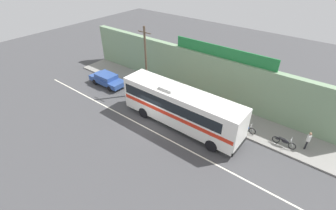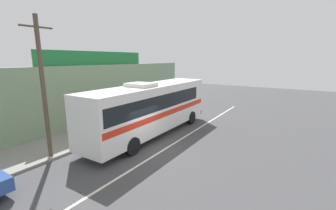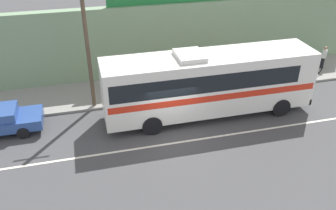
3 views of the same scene
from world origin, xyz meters
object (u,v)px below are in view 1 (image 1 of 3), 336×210
(parked_car, at_px, (107,79))
(motorcycle_purple, at_px, (245,127))
(pedestrian_near_shop, at_px, (308,139))
(utility_pole, at_px, (146,61))
(intercity_bus, at_px, (180,106))
(pedestrian_by_curb, at_px, (218,105))
(motorcycle_green, at_px, (284,142))

(parked_car, xyz_separation_m, motorcycle_purple, (16.28, 1.71, -0.17))
(pedestrian_near_shop, bearing_deg, utility_pole, -175.52)
(motorcycle_purple, distance_m, pedestrian_near_shop, 4.85)
(intercity_bus, xyz_separation_m, pedestrian_near_shop, (9.87, 3.58, -0.98))
(parked_car, bearing_deg, utility_pole, 15.45)
(intercity_bus, bearing_deg, parked_car, 175.23)
(parked_car, xyz_separation_m, pedestrian_by_curb, (13.08, 2.74, 0.33))
(parked_car, distance_m, motorcycle_purple, 16.37)
(intercity_bus, bearing_deg, motorcycle_green, 18.60)
(utility_pole, relative_size, motorcycle_green, 3.88)
(intercity_bus, relative_size, parked_car, 2.50)
(motorcycle_purple, bearing_deg, parked_car, -174.00)
(parked_car, relative_size, utility_pole, 0.63)
(motorcycle_green, bearing_deg, pedestrian_by_curb, 172.45)
(pedestrian_by_curb, bearing_deg, motorcycle_green, -7.55)
(parked_car, bearing_deg, intercity_bus, -4.77)
(motorcycle_green, bearing_deg, utility_pole, -178.09)
(parked_car, relative_size, pedestrian_near_shop, 2.83)
(parked_car, height_order, motorcycle_purple, parked_car)
(parked_car, distance_m, pedestrian_near_shop, 21.18)
(intercity_bus, height_order, utility_pole, utility_pole)
(pedestrian_by_curb, bearing_deg, motorcycle_purple, -17.74)
(utility_pole, relative_size, pedestrian_near_shop, 4.48)
(pedestrian_by_curb, height_order, pedestrian_near_shop, pedestrian_near_shop)
(parked_car, height_order, utility_pole, utility_pole)
(motorcycle_purple, relative_size, motorcycle_green, 1.02)
(parked_car, relative_size, pedestrian_by_curb, 2.86)
(parked_car, bearing_deg, motorcycle_green, 5.52)
(utility_pole, relative_size, motorcycle_purple, 3.81)
(intercity_bus, distance_m, utility_pole, 6.75)
(parked_car, height_order, pedestrian_near_shop, pedestrian_near_shop)
(pedestrian_by_curb, bearing_deg, intercity_bus, -117.86)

